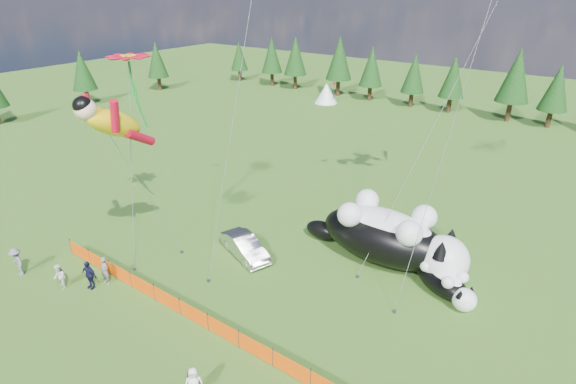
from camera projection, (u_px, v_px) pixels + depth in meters
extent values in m
plane|color=#0D3209|center=(234.00, 292.00, 25.04)|extent=(160.00, 160.00, 0.00)
cylinder|color=#262626|center=(71.00, 246.00, 28.34)|extent=(0.06, 0.06, 1.10)
cylinder|color=#262626|center=(90.00, 256.00, 27.30)|extent=(0.06, 0.06, 1.10)
cylinder|color=#262626|center=(109.00, 267.00, 26.25)|extent=(0.06, 0.06, 1.10)
cylinder|color=#262626|center=(131.00, 279.00, 25.20)|extent=(0.06, 0.06, 1.10)
cylinder|color=#262626|center=(155.00, 292.00, 24.16)|extent=(0.06, 0.06, 1.10)
cylinder|color=#262626|center=(180.00, 306.00, 23.11)|extent=(0.06, 0.06, 1.10)
cylinder|color=#262626|center=(208.00, 322.00, 22.06)|extent=(0.06, 0.06, 1.10)
cylinder|color=#262626|center=(239.00, 339.00, 21.02)|extent=(0.06, 0.06, 1.10)
cylinder|color=#262626|center=(273.00, 357.00, 19.97)|extent=(0.06, 0.06, 1.10)
cylinder|color=#262626|center=(311.00, 378.00, 18.93)|extent=(0.06, 0.06, 1.10)
cube|color=#FF5205|center=(80.00, 252.00, 27.84)|extent=(2.00, 0.04, 0.90)
cube|color=#FF5205|center=(99.00, 262.00, 26.79)|extent=(2.00, 0.04, 0.90)
cube|color=#FF5205|center=(120.00, 274.00, 25.75)|extent=(2.00, 0.04, 0.90)
cube|color=#FF5205|center=(143.00, 286.00, 24.70)|extent=(2.00, 0.04, 0.90)
cube|color=#FF5205|center=(167.00, 300.00, 23.66)|extent=(2.00, 0.04, 0.90)
cube|color=#FF5205|center=(194.00, 314.00, 22.61)|extent=(2.00, 0.04, 0.90)
cube|color=#FF5205|center=(223.00, 331.00, 21.56)|extent=(2.00, 0.04, 0.90)
cube|color=#FF5205|center=(256.00, 348.00, 20.52)|extent=(2.00, 0.04, 0.90)
cube|color=#FF5205|center=(291.00, 368.00, 19.47)|extent=(2.00, 0.04, 0.90)
ellipsoid|color=black|center=(383.00, 237.00, 27.31)|extent=(8.03, 3.80, 3.20)
ellipsoid|color=white|center=(384.00, 226.00, 26.97)|extent=(6.06, 2.72, 1.95)
sphere|color=white|center=(444.00, 260.00, 25.41)|extent=(2.84, 2.84, 2.84)
sphere|color=#F9616E|center=(465.00, 267.00, 24.77)|extent=(0.40, 0.40, 0.40)
ellipsoid|color=black|center=(323.00, 231.00, 29.98)|extent=(2.50, 1.27, 1.24)
cone|color=black|center=(441.00, 249.00, 24.30)|extent=(0.99, 0.99, 0.99)
cone|color=black|center=(451.00, 236.00, 25.55)|extent=(0.99, 0.99, 0.99)
sphere|color=white|center=(424.00, 217.00, 26.48)|extent=(1.49, 1.49, 1.49)
sphere|color=white|center=(409.00, 233.00, 24.78)|extent=(1.49, 1.49, 1.49)
sphere|color=white|center=(367.00, 201.00, 28.45)|extent=(1.49, 1.49, 1.49)
sphere|color=white|center=(350.00, 215.00, 26.76)|extent=(1.49, 1.49, 1.49)
ellipsoid|color=black|center=(442.00, 281.00, 24.76)|extent=(3.93, 3.16, 1.43)
ellipsoid|color=white|center=(443.00, 276.00, 24.61)|extent=(2.94, 2.33, 0.87)
sphere|color=white|center=(464.00, 300.00, 23.45)|extent=(1.27, 1.27, 1.27)
sphere|color=#F9616E|center=(472.00, 306.00, 23.01)|extent=(0.18, 0.18, 0.18)
ellipsoid|color=black|center=(417.00, 270.00, 26.49)|extent=(1.24, 1.02, 0.56)
cone|color=black|center=(461.00, 294.00, 23.08)|extent=(0.44, 0.44, 0.44)
cone|color=black|center=(471.00, 290.00, 23.38)|extent=(0.44, 0.44, 0.44)
sphere|color=white|center=(462.00, 277.00, 23.98)|extent=(0.67, 0.67, 0.67)
sphere|color=white|center=(448.00, 282.00, 23.56)|extent=(0.67, 0.67, 0.67)
sphere|color=white|center=(440.00, 261.00, 25.33)|extent=(0.67, 0.67, 0.67)
sphere|color=white|center=(426.00, 266.00, 24.91)|extent=(0.67, 0.67, 0.67)
imported|color=#BDBCC1|center=(245.00, 247.00, 28.06)|extent=(4.34, 2.80, 1.35)
imported|color=slate|center=(105.00, 271.00, 25.39)|extent=(0.63, 0.42, 1.74)
imported|color=white|center=(60.00, 277.00, 25.02)|extent=(0.86, 0.69, 1.54)
imported|color=black|center=(89.00, 275.00, 25.04)|extent=(1.09, 0.69, 1.74)
imported|color=slate|center=(17.00, 262.00, 26.15)|extent=(1.23, 0.78, 1.78)
imported|color=white|center=(194.00, 383.00, 18.36)|extent=(0.92, 0.90, 1.60)
cylinder|color=#595959|center=(151.00, 193.00, 25.98)|extent=(0.03, 0.03, 9.29)
cube|color=#262626|center=(182.00, 252.00, 28.61)|extent=(0.15, 0.15, 0.16)
cylinder|color=#595959|center=(432.00, 130.00, 25.41)|extent=(0.03, 0.03, 18.77)
cube|color=#262626|center=(357.00, 276.00, 26.22)|extent=(0.15, 0.15, 0.16)
cylinder|color=#595959|center=(131.00, 165.00, 26.18)|extent=(0.03, 0.03, 12.35)
cube|color=#262626|center=(134.00, 269.00, 26.90)|extent=(0.15, 0.15, 0.16)
cube|color=green|center=(134.00, 97.00, 26.47)|extent=(0.18, 0.18, 4.03)
cylinder|color=#595959|center=(231.00, 132.00, 24.23)|extent=(0.03, 0.03, 17.21)
cube|color=#262626|center=(208.00, 281.00, 25.87)|extent=(0.15, 0.15, 0.16)
cylinder|color=#595959|center=(461.00, 99.00, 20.63)|extent=(0.03, 0.03, 22.20)
cube|color=#262626|center=(394.00, 311.00, 23.46)|extent=(0.15, 0.15, 0.16)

